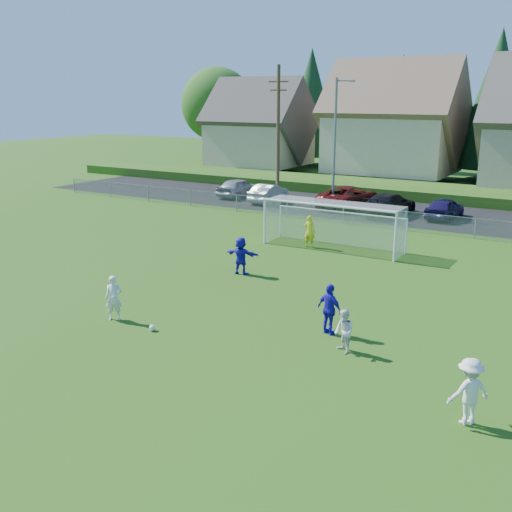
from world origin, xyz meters
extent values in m
plane|color=#193D0C|center=(0.00, 0.00, 0.00)|extent=(160.00, 160.00, 0.00)
plane|color=black|center=(0.00, 27.50, 0.01)|extent=(60.00, 60.00, 0.00)
cube|color=#1E420F|center=(0.00, 35.00, 0.40)|extent=(70.00, 6.00, 0.80)
sphere|color=white|center=(-0.63, 2.10, 0.11)|extent=(0.22, 0.22, 0.22)
imported|color=silver|center=(-2.50, 2.23, 0.82)|extent=(0.71, 0.65, 1.63)
imported|color=silver|center=(5.72, 3.84, 0.71)|extent=(0.87, 0.85, 1.41)
imported|color=silver|center=(10.00, 1.49, 0.86)|extent=(1.24, 1.24, 1.72)
imported|color=#1D12B1|center=(4.70, 5.00, 0.88)|extent=(1.12, 0.74, 1.76)
imported|color=#1D12B1|center=(-1.64, 9.42, 0.86)|extent=(1.63, 0.65, 1.72)
imported|color=yellow|center=(-1.18, 15.50, 0.86)|extent=(0.63, 0.42, 1.73)
imported|color=gray|center=(-13.28, 27.38, 0.74)|extent=(1.91, 4.39, 1.47)
imported|color=#B9B9B9|center=(-9.96, 26.41, 0.69)|extent=(1.70, 4.27, 1.38)
imported|color=#4C0B08|center=(-3.87, 27.36, 0.80)|extent=(3.20, 6.01, 1.61)
imported|color=black|center=(-0.47, 26.23, 0.75)|extent=(2.63, 5.39, 1.51)
imported|color=#191342|center=(3.06, 26.93, 0.70)|extent=(1.95, 4.20, 1.39)
cylinder|color=white|center=(-3.65, 15.00, 1.22)|extent=(0.12, 0.12, 2.44)
cylinder|color=white|center=(3.65, 15.00, 1.22)|extent=(0.12, 0.12, 2.44)
cylinder|color=white|center=(0.00, 15.00, 2.44)|extent=(7.30, 0.12, 0.12)
cylinder|color=white|center=(-3.65, 16.80, 0.90)|extent=(0.08, 0.08, 1.80)
cylinder|color=white|center=(3.65, 16.80, 0.90)|extent=(0.08, 0.08, 1.80)
cylinder|color=white|center=(0.00, 16.80, 1.80)|extent=(7.30, 0.08, 0.08)
cube|color=silver|center=(0.00, 16.80, 0.90)|extent=(7.30, 0.02, 1.80)
cube|color=silver|center=(-3.65, 15.90, 1.22)|extent=(0.02, 1.80, 2.44)
cube|color=silver|center=(3.65, 15.90, 1.22)|extent=(0.02, 1.80, 2.44)
cube|color=silver|center=(0.00, 15.90, 2.44)|extent=(7.30, 1.80, 0.02)
cube|color=gray|center=(0.00, 22.00, 1.18)|extent=(52.00, 0.03, 0.03)
cube|color=gray|center=(0.00, 22.00, 0.60)|extent=(52.00, 0.02, 1.14)
cylinder|color=gray|center=(-26.00, 22.00, 0.60)|extent=(0.06, 0.06, 1.20)
cylinder|color=gray|center=(0.00, 22.00, 0.60)|extent=(0.06, 0.06, 1.20)
cylinder|color=slate|center=(-4.50, 26.00, 4.50)|extent=(0.18, 0.18, 9.00)
cylinder|color=slate|center=(-4.00, 26.00, 8.80)|extent=(1.20, 0.12, 0.12)
cube|color=slate|center=(-3.40, 26.00, 8.75)|extent=(0.36, 0.18, 0.12)
cylinder|color=#473321|center=(-9.50, 27.00, 5.00)|extent=(0.26, 0.26, 10.00)
cube|color=#473321|center=(-9.50, 27.00, 8.80)|extent=(1.60, 0.10, 0.10)
cube|color=#473321|center=(-9.50, 27.00, 8.20)|extent=(1.30, 0.10, 0.10)
cube|color=tan|center=(-20.00, 42.00, 3.05)|extent=(9.00, 8.00, 4.50)
pyramid|color=#423D38|center=(-20.00, 42.00, 9.71)|extent=(9.90, 8.80, 4.41)
cube|color=#C6B58E|center=(-6.00, 43.00, 3.55)|extent=(11.00, 9.00, 5.50)
pyramid|color=brown|center=(-6.00, 43.00, 11.26)|extent=(12.10, 9.90, 4.96)
cylinder|color=#382616|center=(-28.00, 46.00, 1.98)|extent=(0.36, 0.36, 3.96)
sphere|color=#2B5B19|center=(-28.00, 46.00, 6.82)|extent=(8.36, 8.36, 8.36)
cylinder|color=#382616|center=(-18.00, 50.00, 0.60)|extent=(0.30, 0.30, 1.20)
cone|color=#143819|center=(-18.00, 50.00, 7.05)|extent=(6.76, 6.76, 11.70)
cylinder|color=#382616|center=(-8.00, 51.00, 0.60)|extent=(0.30, 0.30, 1.20)
cone|color=#143819|center=(-8.00, 51.00, 6.60)|extent=(6.24, 6.24, 10.80)
cylinder|color=#382616|center=(2.00, 48.00, 0.60)|extent=(0.30, 0.30, 1.20)
cone|color=#143819|center=(2.00, 48.00, 7.50)|extent=(7.28, 7.28, 12.60)
camera|label=1|loc=(12.35, -12.56, 7.87)|focal=42.00mm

